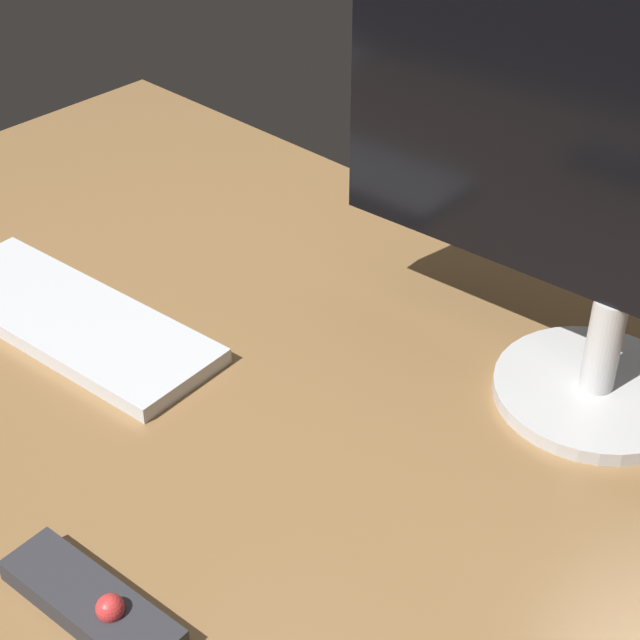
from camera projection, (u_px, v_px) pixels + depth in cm
name	position (u px, v px, depth cm)	size (l,w,h in cm)	color
desk	(261.00, 417.00, 97.96)	(140.00, 84.00, 2.00)	olive
monitor	(637.00, 178.00, 85.17)	(57.65, 19.15, 42.45)	silver
keyboard	(71.00, 320.00, 107.53)	(34.16, 11.85, 1.71)	silver
media_remote	(93.00, 604.00, 77.56)	(16.25, 5.94, 3.42)	#2D2D33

